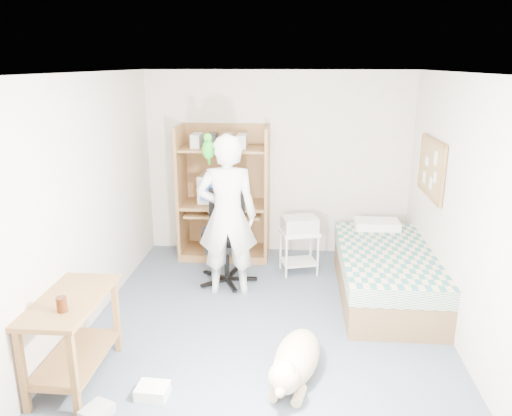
{
  "coord_description": "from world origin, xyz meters",
  "views": [
    {
      "loc": [
        0.27,
        -4.73,
        2.59
      ],
      "look_at": [
        -0.17,
        0.51,
        1.05
      ],
      "focal_mm": 35.0,
      "sensor_mm": 36.0,
      "label": 1
    }
  ],
  "objects_px": {
    "person": "(227,216)",
    "dog": "(295,360)",
    "office_chair": "(227,250)",
    "computer_hutch": "(225,198)",
    "printer_cart": "(299,245)",
    "bed": "(385,272)",
    "side_desk": "(72,326)"
  },
  "relations": [
    {
      "from": "dog",
      "to": "printer_cart",
      "type": "height_order",
      "value": "printer_cart"
    },
    {
      "from": "dog",
      "to": "printer_cart",
      "type": "xyz_separation_m",
      "value": [
        0.03,
        2.28,
        0.18
      ]
    },
    {
      "from": "bed",
      "to": "office_chair",
      "type": "height_order",
      "value": "office_chair"
    },
    {
      "from": "bed",
      "to": "side_desk",
      "type": "distance_m",
      "value": 3.39
    },
    {
      "from": "side_desk",
      "to": "office_chair",
      "type": "xyz_separation_m",
      "value": [
        0.99,
        2.1,
        -0.1
      ]
    },
    {
      "from": "side_desk",
      "to": "dog",
      "type": "xyz_separation_m",
      "value": [
        1.84,
        0.14,
        -0.31
      ]
    },
    {
      "from": "computer_hutch",
      "to": "bed",
      "type": "xyz_separation_m",
      "value": [
        2.0,
        -1.12,
        -0.53
      ]
    },
    {
      "from": "office_chair",
      "to": "printer_cart",
      "type": "bearing_deg",
      "value": 15.39
    },
    {
      "from": "office_chair",
      "to": "dog",
      "type": "distance_m",
      "value": 2.14
    },
    {
      "from": "office_chair",
      "to": "printer_cart",
      "type": "relative_size",
      "value": 2.02
    },
    {
      "from": "person",
      "to": "office_chair",
      "type": "bearing_deg",
      "value": -84.84
    },
    {
      "from": "computer_hutch",
      "to": "person",
      "type": "bearing_deg",
      "value": -80.25
    },
    {
      "from": "person",
      "to": "dog",
      "type": "relative_size",
      "value": 1.65
    },
    {
      "from": "bed",
      "to": "printer_cart",
      "type": "xyz_separation_m",
      "value": [
        -0.98,
        0.6,
        0.08
      ]
    },
    {
      "from": "computer_hutch",
      "to": "printer_cart",
      "type": "xyz_separation_m",
      "value": [
        1.02,
        -0.52,
        -0.45
      ]
    },
    {
      "from": "bed",
      "to": "person",
      "type": "distance_m",
      "value": 1.91
    },
    {
      "from": "bed",
      "to": "office_chair",
      "type": "xyz_separation_m",
      "value": [
        -1.86,
        0.28,
        0.11
      ]
    },
    {
      "from": "bed",
      "to": "office_chair",
      "type": "distance_m",
      "value": 1.88
    },
    {
      "from": "bed",
      "to": "dog",
      "type": "distance_m",
      "value": 1.96
    },
    {
      "from": "bed",
      "to": "computer_hutch",
      "type": "bearing_deg",
      "value": 150.71
    },
    {
      "from": "person",
      "to": "computer_hutch",
      "type": "bearing_deg",
      "value": -85.17
    },
    {
      "from": "office_chair",
      "to": "computer_hutch",
      "type": "bearing_deg",
      "value": 94.71
    },
    {
      "from": "printer_cart",
      "to": "person",
      "type": "bearing_deg",
      "value": -157.86
    },
    {
      "from": "side_desk",
      "to": "printer_cart",
      "type": "distance_m",
      "value": 3.06
    },
    {
      "from": "office_chair",
      "to": "bed",
      "type": "bearing_deg",
      "value": -13.49
    },
    {
      "from": "person",
      "to": "printer_cart",
      "type": "height_order",
      "value": "person"
    },
    {
      "from": "bed",
      "to": "office_chair",
      "type": "relative_size",
      "value": 1.81
    },
    {
      "from": "bed",
      "to": "person",
      "type": "height_order",
      "value": "person"
    },
    {
      "from": "dog",
      "to": "printer_cart",
      "type": "bearing_deg",
      "value": 102.27
    },
    {
      "from": "side_desk",
      "to": "dog",
      "type": "height_order",
      "value": "side_desk"
    },
    {
      "from": "bed",
      "to": "dog",
      "type": "relative_size",
      "value": 1.8
    },
    {
      "from": "person",
      "to": "printer_cart",
      "type": "distance_m",
      "value": 1.18
    }
  ]
}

